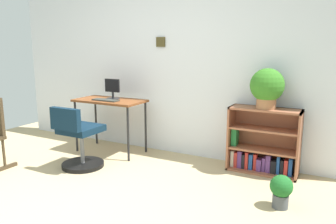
{
  "coord_description": "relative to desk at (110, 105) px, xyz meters",
  "views": [
    {
      "loc": [
        2.21,
        -1.9,
        1.48
      ],
      "look_at": [
        0.6,
        1.12,
        0.8
      ],
      "focal_mm": 34.96,
      "sensor_mm": 36.0,
      "label": 1
    }
  ],
  "objects": [
    {
      "name": "ground_plane",
      "position": [
        0.64,
        -1.7,
        -0.69
      ],
      "size": [
        6.24,
        6.24,
        0.0
      ],
      "primitive_type": "plane",
      "color": "tan"
    },
    {
      "name": "desk",
      "position": [
        0.0,
        0.0,
        0.0
      ],
      "size": [
        0.98,
        0.51,
        0.76
      ],
      "color": "brown",
      "rests_on": "ground_plane"
    },
    {
      "name": "bookshelf_low",
      "position": [
        2.08,
        0.25,
        -0.35
      ],
      "size": [
        0.82,
        0.3,
        0.78
      ],
      "color": "#9A5A3E",
      "rests_on": "ground_plane"
    },
    {
      "name": "monitor",
      "position": [
        0.01,
        0.06,
        0.21
      ],
      "size": [
        0.24,
        0.19,
        0.28
      ],
      "color": "#262628",
      "rests_on": "desk"
    },
    {
      "name": "keyboard",
      "position": [
        0.01,
        -0.11,
        0.08
      ],
      "size": [
        0.39,
        0.13,
        0.02
      ],
      "primitive_type": "cube",
      "color": "#343733",
      "rests_on": "desk"
    },
    {
      "name": "wall_back",
      "position": [
        0.64,
        0.45,
        0.53
      ],
      "size": [
        5.2,
        0.12,
        2.43
      ],
      "color": "silver",
      "rests_on": "ground_plane"
    },
    {
      "name": "office_chair",
      "position": [
        0.06,
        -0.71,
        -0.34
      ],
      "size": [
        0.52,
        0.55,
        0.79
      ],
      "color": "black",
      "rests_on": "ground_plane"
    },
    {
      "name": "potted_plant_on_shelf",
      "position": [
        2.1,
        0.2,
        0.35
      ],
      "size": [
        0.39,
        0.39,
        0.46
      ],
      "color": "#9E6642",
      "rests_on": "bookshelf_low"
    },
    {
      "name": "potted_plant_floor",
      "position": [
        2.44,
        -0.61,
        -0.51
      ],
      "size": [
        0.21,
        0.21,
        0.32
      ],
      "color": "#474C51",
      "rests_on": "ground_plane"
    }
  ]
}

